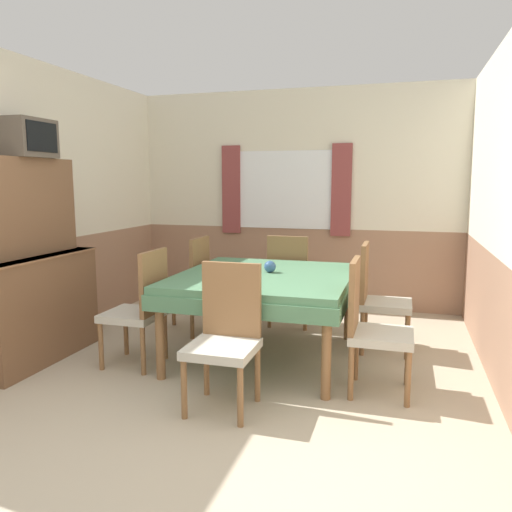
{
  "coord_description": "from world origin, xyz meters",
  "views": [
    {
      "loc": [
        1.27,
        -2.07,
        1.52
      ],
      "look_at": [
        0.08,
        1.96,
        0.89
      ],
      "focal_mm": 35.0,
      "sensor_mm": 36.0,
      "label": 1
    }
  ],
  "objects_px": {
    "dining_table": "(265,285)",
    "chair_left_far": "(189,283)",
    "chair_right_near": "(371,324)",
    "vase": "(270,267)",
    "chair_right_far": "(378,295)",
    "tv": "(28,138)",
    "chair_head_near": "(226,333)",
    "chair_left_near": "(141,306)",
    "chair_head_window": "(290,279)",
    "sideboard": "(29,277)"
  },
  "relations": [
    {
      "from": "dining_table",
      "to": "chair_left_far",
      "type": "xyz_separation_m",
      "value": [
        -0.92,
        0.48,
        -0.13
      ]
    },
    {
      "from": "dining_table",
      "to": "chair_right_near",
      "type": "distance_m",
      "value": 1.05
    },
    {
      "from": "dining_table",
      "to": "chair_left_far",
      "type": "height_order",
      "value": "chair_left_far"
    },
    {
      "from": "vase",
      "to": "chair_right_far",
      "type": "bearing_deg",
      "value": 24.18
    },
    {
      "from": "tv",
      "to": "chair_right_near",
      "type": "bearing_deg",
      "value": 1.09
    },
    {
      "from": "chair_head_near",
      "to": "chair_right_far",
      "type": "relative_size",
      "value": 1.0
    },
    {
      "from": "chair_right_far",
      "to": "tv",
      "type": "distance_m",
      "value": 3.27
    },
    {
      "from": "dining_table",
      "to": "chair_left_near",
      "type": "distance_m",
      "value": 1.05
    },
    {
      "from": "chair_head_window",
      "to": "chair_left_near",
      "type": "bearing_deg",
      "value": -122.32
    },
    {
      "from": "chair_left_far",
      "to": "chair_head_window",
      "type": "bearing_deg",
      "value": -61.25
    },
    {
      "from": "chair_right_far",
      "to": "chair_left_far",
      "type": "bearing_deg",
      "value": -90.0
    },
    {
      "from": "chair_right_far",
      "to": "chair_right_near",
      "type": "bearing_deg",
      "value": 0.0
    },
    {
      "from": "sideboard",
      "to": "tv",
      "type": "height_order",
      "value": "tv"
    },
    {
      "from": "chair_head_near",
      "to": "vase",
      "type": "distance_m",
      "value": 1.09
    },
    {
      "from": "chair_head_window",
      "to": "tv",
      "type": "height_order",
      "value": "tv"
    },
    {
      "from": "tv",
      "to": "chair_right_far",
      "type": "bearing_deg",
      "value": 19.73
    },
    {
      "from": "chair_right_far",
      "to": "tv",
      "type": "relative_size",
      "value": 2.25
    },
    {
      "from": "chair_right_near",
      "to": "vase",
      "type": "relative_size",
      "value": 9.44
    },
    {
      "from": "chair_head_window",
      "to": "chair_right_near",
      "type": "relative_size",
      "value": 1.0
    },
    {
      "from": "chair_left_near",
      "to": "vase",
      "type": "relative_size",
      "value": 9.44
    },
    {
      "from": "chair_head_near",
      "to": "chair_right_near",
      "type": "bearing_deg",
      "value": -151.25
    },
    {
      "from": "chair_left_far",
      "to": "vase",
      "type": "distance_m",
      "value": 1.07
    },
    {
      "from": "chair_head_window",
      "to": "chair_right_near",
      "type": "height_order",
      "value": "same"
    },
    {
      "from": "chair_right_far",
      "to": "chair_head_window",
      "type": "bearing_deg",
      "value": -118.75
    },
    {
      "from": "dining_table",
      "to": "chair_head_window",
      "type": "distance_m",
      "value": 0.99
    },
    {
      "from": "sideboard",
      "to": "dining_table",
      "type": "bearing_deg",
      "value": 18.14
    },
    {
      "from": "chair_head_window",
      "to": "chair_left_far",
      "type": "xyz_separation_m",
      "value": [
        -0.92,
        -0.51,
        0.0
      ]
    },
    {
      "from": "chair_left_far",
      "to": "tv",
      "type": "distance_m",
      "value": 1.94
    },
    {
      "from": "chair_right_near",
      "to": "sideboard",
      "type": "distance_m",
      "value": 2.82
    },
    {
      "from": "chair_head_window",
      "to": "chair_left_far",
      "type": "distance_m",
      "value": 1.05
    },
    {
      "from": "chair_left_near",
      "to": "sideboard",
      "type": "bearing_deg",
      "value": 98.36
    },
    {
      "from": "dining_table",
      "to": "sideboard",
      "type": "distance_m",
      "value": 1.98
    },
    {
      "from": "chair_right_near",
      "to": "sideboard",
      "type": "height_order",
      "value": "sideboard"
    },
    {
      "from": "chair_right_far",
      "to": "chair_left_near",
      "type": "bearing_deg",
      "value": -62.7
    },
    {
      "from": "chair_head_window",
      "to": "chair_left_far",
      "type": "height_order",
      "value": "same"
    },
    {
      "from": "dining_table",
      "to": "tv",
      "type": "distance_m",
      "value": 2.31
    },
    {
      "from": "chair_head_near",
      "to": "dining_table",
      "type": "bearing_deg",
      "value": -90.0
    },
    {
      "from": "chair_right_far",
      "to": "tv",
      "type": "xyz_separation_m",
      "value": [
        -2.8,
        -1.0,
        1.36
      ]
    },
    {
      "from": "tv",
      "to": "vase",
      "type": "relative_size",
      "value": 4.2
    },
    {
      "from": "chair_right_far",
      "to": "vase",
      "type": "height_order",
      "value": "chair_right_far"
    },
    {
      "from": "chair_left_far",
      "to": "tv",
      "type": "xyz_separation_m",
      "value": [
        -0.96,
        -1.0,
        1.36
      ]
    },
    {
      "from": "chair_left_far",
      "to": "tv",
      "type": "height_order",
      "value": "tv"
    },
    {
      "from": "dining_table",
      "to": "vase",
      "type": "bearing_deg",
      "value": 70.61
    },
    {
      "from": "vase",
      "to": "dining_table",
      "type": "bearing_deg",
      "value": -109.39
    },
    {
      "from": "chair_right_near",
      "to": "chair_left_far",
      "type": "distance_m",
      "value": 2.08
    },
    {
      "from": "sideboard",
      "to": "vase",
      "type": "distance_m",
      "value": 2.03
    },
    {
      "from": "sideboard",
      "to": "tv",
      "type": "distance_m",
      "value": 1.16
    },
    {
      "from": "chair_head_window",
      "to": "chair_head_near",
      "type": "relative_size",
      "value": 1.0
    },
    {
      "from": "chair_left_near",
      "to": "dining_table",
      "type": "bearing_deg",
      "value": -62.7
    },
    {
      "from": "chair_head_window",
      "to": "vase",
      "type": "bearing_deg",
      "value": -88.37
    }
  ]
}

